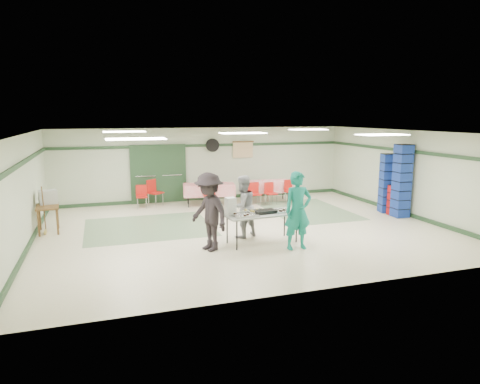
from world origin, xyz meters
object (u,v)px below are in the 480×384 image
object	(u,v)px
volunteer_teal	(298,211)
chair_b	(254,192)
serving_table	(262,215)
chair_loose_b	(142,194)
office_printer	(48,197)
chair_d	(209,192)
broom	(44,209)
printer_table	(48,209)
chair_c	(290,189)
volunteer_dark	(209,212)
crate_stack_red	(396,200)
chair_loose_a	(154,190)
volunteer_grey	(242,207)
chair_a	(270,191)
dining_table_a	(267,186)
crate_stack_blue_a	(402,181)
dining_table_b	(209,189)
crate_stack_blue_b	(387,183)

from	to	relation	value
volunteer_teal	chair_b	size ratio (longest dim) A/B	2.27
serving_table	chair_loose_b	size ratio (longest dim) A/B	2.47
office_printer	volunteer_teal	bearing A→B (deg)	-45.14
chair_d	broom	xyz separation A→B (m)	(-5.00, -1.66, 0.10)
chair_d	printer_table	xyz separation A→B (m)	(-4.92, -1.56, 0.07)
chair_c	broom	world-z (taller)	broom
volunteer_dark	crate_stack_red	distance (m)	6.72
volunteer_teal	chair_loose_b	distance (m)	6.61
volunteer_dark	chair_d	world-z (taller)	volunteer_dark
printer_table	chair_loose_a	bearing A→B (deg)	35.10
volunteer_grey	office_printer	xyz separation A→B (m)	(-4.89, 2.38, 0.11)
volunteer_dark	chair_a	size ratio (longest dim) A/B	2.33
dining_table_a	serving_table	bearing A→B (deg)	-108.14
dining_table_a	volunteer_grey	bearing A→B (deg)	-114.47
chair_b	office_printer	world-z (taller)	office_printer
chair_d	office_printer	size ratio (longest dim) A/B	2.01
crate_stack_blue_a	dining_table_a	bearing A→B (deg)	130.21
dining_table_a	dining_table_b	bearing A→B (deg)	-175.12
chair_d	chair_loose_a	size ratio (longest dim) A/B	1.00
crate_stack_red	printer_table	world-z (taller)	crate_stack_red
chair_b	crate_stack_blue_b	xyz separation A→B (m)	(3.76, -2.36, 0.46)
chair_loose_a	crate_stack_red	distance (m)	8.12
volunteer_teal	chair_c	bearing A→B (deg)	66.92
serving_table	chair_loose_b	distance (m)	5.68
serving_table	chair_c	bearing A→B (deg)	51.88
volunteer_dark	crate_stack_blue_b	bearing A→B (deg)	84.99
broom	volunteer_dark	bearing A→B (deg)	-26.69
volunteer_teal	dining_table_b	size ratio (longest dim) A/B	0.99
chair_loose_a	serving_table	bearing A→B (deg)	-107.78
chair_d	chair_loose_a	xyz separation A→B (m)	(-1.76, 1.03, 0.00)
chair_loose_a	crate_stack_blue_b	xyz separation A→B (m)	(7.14, -3.40, 0.39)
chair_b	serving_table	bearing A→B (deg)	-105.49
volunteer_teal	chair_b	xyz separation A→B (m)	(0.72, 4.98, -0.43)
volunteer_teal	crate_stack_red	size ratio (longest dim) A/B	1.91
chair_b	crate_stack_blue_b	size ratio (longest dim) A/B	0.43
crate_stack_blue_b	printer_table	bearing A→B (deg)	175.49
chair_loose_a	chair_b	bearing A→B (deg)	-55.81
volunteer_dark	chair_b	bearing A→B (deg)	125.53
chair_b	chair_c	size ratio (longest dim) A/B	0.96
printer_table	broom	xyz separation A→B (m)	(-0.08, -0.10, 0.03)
office_printer	broom	xyz separation A→B (m)	(-0.08, -0.41, -0.26)
dining_table_b	chair_b	world-z (taller)	chair_b
volunteer_teal	chair_loose_b	xyz separation A→B (m)	(-3.10, 5.83, -0.45)
crate_stack_blue_a	crate_stack_red	size ratio (longest dim) A/B	2.34
printer_table	volunteer_teal	bearing A→B (deg)	-34.80
chair_c	chair_loose_b	size ratio (longest dim) A/B	1.08
chair_loose_a	crate_stack_blue_b	size ratio (longest dim) A/B	0.48
serving_table	chair_b	xyz separation A→B (m)	(1.35, 4.27, -0.22)
volunteer_dark	chair_loose_a	size ratio (longest dim) A/B	1.99
volunteer_dark	printer_table	distance (m)	4.77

